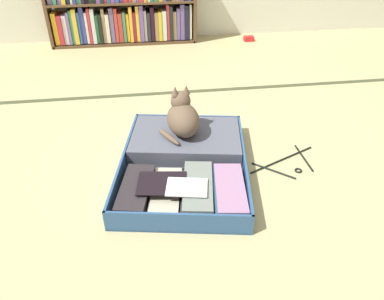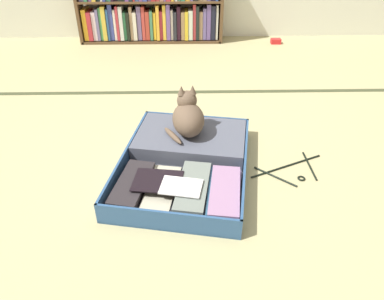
{
  "view_description": "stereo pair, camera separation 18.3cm",
  "coord_description": "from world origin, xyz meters",
  "px_view_note": "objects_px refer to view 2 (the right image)",
  "views": [
    {
      "loc": [
        -0.15,
        -1.58,
        1.2
      ],
      "look_at": [
        0.07,
        -0.06,
        0.16
      ],
      "focal_mm": 34.05,
      "sensor_mm": 36.0,
      "label": 1
    },
    {
      "loc": [
        0.03,
        -1.6,
        1.2
      ],
      "look_at": [
        0.07,
        -0.06,
        0.16
      ],
      "focal_mm": 34.05,
      "sensor_mm": 36.0,
      "label": 2
    }
  ],
  "objects_px": {
    "clothes_hanger": "(291,170)",
    "small_red_pouch": "(276,41)",
    "bookshelf": "(150,2)",
    "black_cat": "(188,117)",
    "open_suitcase": "(187,159)"
  },
  "relations": [
    {
      "from": "clothes_hanger",
      "to": "small_red_pouch",
      "type": "bearing_deg",
      "value": 80.07
    },
    {
      "from": "bookshelf",
      "to": "clothes_hanger",
      "type": "bearing_deg",
      "value": -68.43
    },
    {
      "from": "small_red_pouch",
      "to": "black_cat",
      "type": "bearing_deg",
      "value": -115.82
    },
    {
      "from": "bookshelf",
      "to": "black_cat",
      "type": "distance_m",
      "value": 2.1
    },
    {
      "from": "open_suitcase",
      "to": "black_cat",
      "type": "distance_m",
      "value": 0.24
    },
    {
      "from": "bookshelf",
      "to": "open_suitcase",
      "type": "distance_m",
      "value": 2.29
    },
    {
      "from": "bookshelf",
      "to": "black_cat",
      "type": "bearing_deg",
      "value": -80.37
    },
    {
      "from": "bookshelf",
      "to": "clothes_hanger",
      "type": "distance_m",
      "value": 2.5
    },
    {
      "from": "bookshelf",
      "to": "clothes_hanger",
      "type": "xyz_separation_m",
      "value": [
        0.91,
        -2.29,
        -0.38
      ]
    },
    {
      "from": "open_suitcase",
      "to": "clothes_hanger",
      "type": "height_order",
      "value": "open_suitcase"
    },
    {
      "from": "black_cat",
      "to": "clothes_hanger",
      "type": "xyz_separation_m",
      "value": [
        0.56,
        -0.23,
        -0.2
      ]
    },
    {
      "from": "bookshelf",
      "to": "small_red_pouch",
      "type": "relative_size",
      "value": 14.6
    },
    {
      "from": "open_suitcase",
      "to": "small_red_pouch",
      "type": "distance_m",
      "value": 2.32
    },
    {
      "from": "clothes_hanger",
      "to": "small_red_pouch",
      "type": "xyz_separation_m",
      "value": [
        0.38,
        2.17,
        0.02
      ]
    },
    {
      "from": "open_suitcase",
      "to": "small_red_pouch",
      "type": "bearing_deg",
      "value": 65.95
    }
  ]
}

